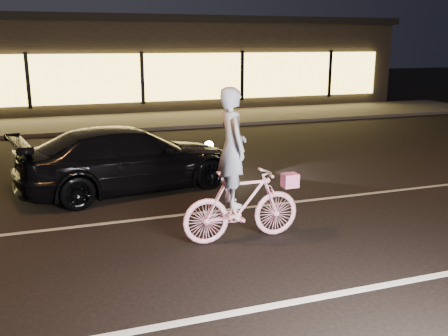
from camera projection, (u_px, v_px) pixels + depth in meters
name	position (u px, v px, depth m)	size (l,w,h in m)	color
ground	(316.00, 244.00, 7.76)	(90.00, 90.00, 0.00)	black
lane_stripe_near	(374.00, 287.00, 6.39)	(60.00, 0.12, 0.01)	silver
lane_stripe_far	(264.00, 205.00, 9.59)	(60.00, 0.10, 0.01)	gray
sidewalk	(152.00, 121.00, 19.65)	(30.00, 4.00, 0.12)	#383533
storefront	(127.00, 61.00, 24.61)	(25.40, 8.42, 4.20)	black
cyclist	(239.00, 188.00, 7.72)	(1.92, 0.66, 2.42)	#FF4173
sedan	(130.00, 159.00, 10.49)	(4.91, 2.72, 1.35)	black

